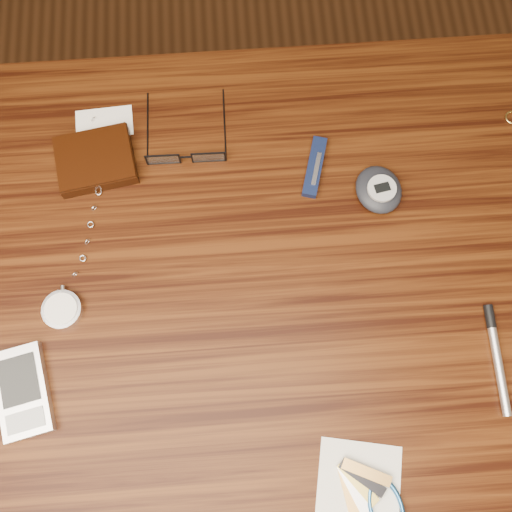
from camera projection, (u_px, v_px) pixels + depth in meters
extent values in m
plane|color=#472814|center=(228.00, 356.00, 1.45)|extent=(3.80, 3.80, 0.00)
cube|color=#3C1C09|center=(201.00, 287.00, 0.75)|extent=(1.00, 0.70, 0.03)
cylinder|color=#4C2814|center=(476.00, 481.00, 1.03)|extent=(0.05, 0.05, 0.71)
cylinder|color=#4C2814|center=(424.00, 178.00, 1.20)|extent=(0.05, 0.05, 0.71)
cube|color=black|center=(96.00, 161.00, 0.77)|extent=(0.11, 0.10, 0.02)
cube|color=black|center=(94.00, 157.00, 0.76)|extent=(0.11, 0.10, 0.00)
cube|color=white|center=(104.00, 123.00, 0.80)|extent=(0.08, 0.05, 0.00)
cube|color=black|center=(163.00, 160.00, 0.77)|extent=(0.05, 0.00, 0.02)
cube|color=silver|center=(163.00, 160.00, 0.77)|extent=(0.04, 0.00, 0.02)
cylinder|color=black|center=(148.00, 128.00, 0.80)|extent=(0.00, 0.11, 0.00)
cube|color=black|center=(208.00, 157.00, 0.77)|extent=(0.05, 0.00, 0.02)
cube|color=silver|center=(208.00, 157.00, 0.77)|extent=(0.04, 0.00, 0.02)
cylinder|color=black|center=(225.00, 124.00, 0.80)|extent=(0.00, 0.11, 0.00)
cube|color=black|center=(186.00, 157.00, 0.77)|extent=(0.01, 0.00, 0.00)
torus|color=#EDC665|center=(512.00, 118.00, 0.80)|extent=(0.02, 0.02, 0.00)
cylinder|color=silver|center=(62.00, 310.00, 0.72)|extent=(0.05, 0.05, 0.01)
cylinder|color=white|center=(61.00, 309.00, 0.71)|extent=(0.04, 0.04, 0.00)
cylinder|color=silver|center=(63.00, 288.00, 0.72)|extent=(0.01, 0.01, 0.01)
torus|color=silver|center=(75.00, 274.00, 0.73)|extent=(0.01, 0.01, 0.01)
torus|color=silver|center=(83.00, 258.00, 0.74)|extent=(0.01, 0.01, 0.00)
torus|color=silver|center=(87.00, 241.00, 0.74)|extent=(0.01, 0.01, 0.01)
torus|color=silver|center=(91.00, 225.00, 0.75)|extent=(0.01, 0.01, 0.00)
torus|color=silver|center=(94.00, 208.00, 0.76)|extent=(0.01, 0.01, 0.01)
torus|color=silver|center=(99.00, 192.00, 0.77)|extent=(0.01, 0.01, 0.00)
torus|color=silver|center=(103.00, 177.00, 0.77)|extent=(0.01, 0.00, 0.01)
torus|color=silver|center=(107.00, 161.00, 0.78)|extent=(0.01, 0.01, 0.00)
torus|color=silver|center=(107.00, 145.00, 0.79)|extent=(0.01, 0.01, 0.01)
torus|color=silver|center=(102.00, 131.00, 0.79)|extent=(0.01, 0.01, 0.00)
torus|color=silver|center=(94.00, 120.00, 0.80)|extent=(0.01, 0.01, 0.01)
cube|color=silver|center=(23.00, 392.00, 0.68)|extent=(0.08, 0.12, 0.01)
cube|color=black|center=(18.00, 380.00, 0.68)|extent=(0.06, 0.07, 0.00)
cube|color=#A8ACB0|center=(25.00, 421.00, 0.67)|extent=(0.05, 0.03, 0.00)
ellipsoid|color=black|center=(379.00, 190.00, 0.76)|extent=(0.07, 0.08, 0.02)
cylinder|color=#AAADB2|center=(382.00, 188.00, 0.74)|extent=(0.04, 0.04, 0.00)
cube|color=black|center=(382.00, 188.00, 0.74)|extent=(0.02, 0.02, 0.00)
cube|color=white|center=(359.00, 490.00, 0.66)|extent=(0.11, 0.12, 0.00)
torus|color=#2663A5|center=(386.00, 509.00, 0.65)|extent=(0.07, 0.07, 0.01)
cube|color=olive|center=(349.00, 493.00, 0.66)|extent=(0.02, 0.06, 0.00)
cube|color=silver|center=(354.00, 488.00, 0.66)|extent=(0.03, 0.06, 0.00)
cube|color=olive|center=(358.00, 483.00, 0.66)|extent=(0.05, 0.05, 0.00)
cube|color=black|center=(362.00, 478.00, 0.66)|extent=(0.05, 0.05, 0.00)
cube|color=olive|center=(367.00, 472.00, 0.65)|extent=(0.06, 0.04, 0.00)
cube|color=#0B193B|center=(315.00, 167.00, 0.77)|extent=(0.04, 0.09, 0.01)
cube|color=silver|center=(316.00, 169.00, 0.77)|extent=(0.02, 0.05, 0.00)
cylinder|color=silver|center=(497.00, 359.00, 0.70)|extent=(0.01, 0.14, 0.01)
cylinder|color=black|center=(490.00, 317.00, 0.71)|extent=(0.01, 0.03, 0.01)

